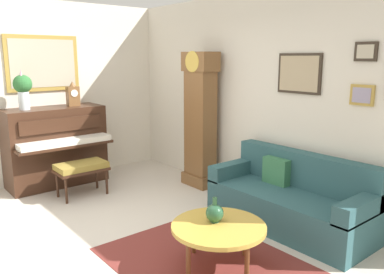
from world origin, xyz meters
TOP-DOWN VIEW (x-y plane):
  - ground_plane at (0.00, 0.00)m, footprint 6.40×6.00m
  - wall_left at (-2.60, 0.01)m, footprint 0.13×4.90m
  - wall_back at (0.02, 2.40)m, footprint 5.30×0.13m
  - area_rug at (1.10, 0.61)m, footprint 2.10×1.50m
  - piano at (-2.23, 0.41)m, footprint 0.87×1.44m
  - piano_bench at (-1.49, 0.48)m, footprint 0.42×0.70m
  - grandfather_clock at (-0.80, 2.09)m, footprint 0.52×0.34m
  - couch at (1.01, 1.95)m, footprint 1.90×0.80m
  - coffee_table at (1.15, 0.65)m, footprint 0.88×0.88m
  - mantel_clock at (-2.23, 0.73)m, footprint 0.13×0.18m
  - flower_vase at (-2.23, 0.00)m, footprint 0.26×0.26m
  - green_jug at (1.08, 0.67)m, footprint 0.17×0.17m

SIDE VIEW (x-z plane):
  - ground_plane at x=0.00m, z-range -0.10..0.00m
  - area_rug at x=1.10m, z-range 0.00..0.01m
  - couch at x=1.01m, z-range -0.11..0.73m
  - coffee_table at x=1.15m, z-range 0.18..0.61m
  - piano_bench at x=-1.49m, z-range 0.17..0.65m
  - green_jug at x=1.08m, z-range 0.40..0.64m
  - piano at x=-2.23m, z-range 0.01..1.21m
  - grandfather_clock at x=-0.80m, z-range -0.05..1.98m
  - mantel_clock at x=-2.23m, z-range 1.18..1.56m
  - wall_back at x=0.02m, z-range 0.00..2.80m
  - wall_left at x=-2.60m, z-range 0.01..2.81m
  - flower_vase at x=-2.23m, z-range 1.23..1.81m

